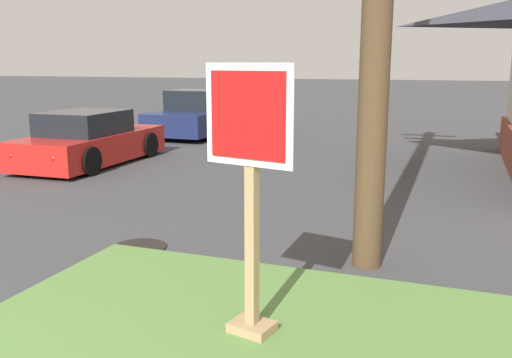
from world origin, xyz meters
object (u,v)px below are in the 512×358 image
object	(u,v)px
stop_sign	(251,203)
parked_sedan_red	(89,141)
pickup_truck_navy	(208,115)
manhole_cover	(139,247)

from	to	relation	value
stop_sign	parked_sedan_red	size ratio (longest dim) A/B	0.55
parked_sedan_red	pickup_truck_navy	world-z (taller)	pickup_truck_navy
stop_sign	pickup_truck_navy	bearing A→B (deg)	116.60
manhole_cover	pickup_truck_navy	xyz separation A→B (m)	(-4.23, 11.09, 0.61)
manhole_cover	stop_sign	bearing A→B (deg)	-38.71
manhole_cover	pickup_truck_navy	world-z (taller)	pickup_truck_navy
stop_sign	pickup_truck_navy	size ratio (longest dim) A/B	0.40
stop_sign	pickup_truck_navy	xyz separation A→B (m)	(-6.44, 12.87, -0.60)
manhole_cover	pickup_truck_navy	bearing A→B (deg)	110.87
pickup_truck_navy	parked_sedan_red	bearing A→B (deg)	-91.03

